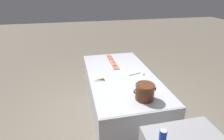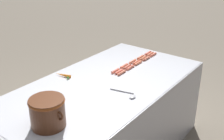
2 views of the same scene
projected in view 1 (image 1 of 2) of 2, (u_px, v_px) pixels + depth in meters
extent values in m
plane|color=#756B5B|center=(120.00, 115.00, 3.39)|extent=(20.00, 20.00, 0.00)
cube|color=#BCBCC1|center=(121.00, 96.00, 3.21)|extent=(1.08, 2.09, 0.83)
cube|color=silver|center=(121.00, 75.00, 3.04)|extent=(1.06, 2.05, 0.00)
cylinder|color=#D4674E|center=(111.00, 56.00, 3.82)|extent=(0.03, 0.11, 0.03)
sphere|color=#D4674E|center=(110.00, 55.00, 3.87)|extent=(0.03, 0.03, 0.03)
sphere|color=#D4674E|center=(111.00, 57.00, 3.78)|extent=(0.03, 0.03, 0.03)
cylinder|color=#CB6C52|center=(112.00, 58.00, 3.69)|extent=(0.03, 0.11, 0.03)
sphere|color=#CB6C52|center=(112.00, 57.00, 3.74)|extent=(0.03, 0.03, 0.03)
sphere|color=#CB6C52|center=(113.00, 59.00, 3.64)|extent=(0.03, 0.03, 0.03)
cylinder|color=#D8714E|center=(114.00, 61.00, 3.55)|extent=(0.03, 0.11, 0.03)
sphere|color=#D8714E|center=(113.00, 60.00, 3.60)|extent=(0.03, 0.03, 0.03)
sphere|color=#D8714E|center=(115.00, 62.00, 3.50)|extent=(0.03, 0.03, 0.03)
cylinder|color=#D66750|center=(116.00, 64.00, 3.41)|extent=(0.03, 0.11, 0.03)
sphere|color=#D66750|center=(115.00, 63.00, 3.46)|extent=(0.03, 0.03, 0.03)
sphere|color=#D66750|center=(116.00, 65.00, 3.36)|extent=(0.03, 0.03, 0.03)
cylinder|color=#D87155|center=(118.00, 68.00, 3.27)|extent=(0.03, 0.11, 0.03)
sphere|color=#D87155|center=(117.00, 66.00, 3.32)|extent=(0.03, 0.03, 0.03)
sphere|color=#D87155|center=(119.00, 69.00, 3.23)|extent=(0.03, 0.03, 0.03)
cylinder|color=#D17152|center=(109.00, 56.00, 3.82)|extent=(0.03, 0.11, 0.03)
sphere|color=#D17152|center=(109.00, 55.00, 3.87)|extent=(0.03, 0.03, 0.03)
sphere|color=#D17152|center=(109.00, 57.00, 3.77)|extent=(0.03, 0.03, 0.03)
cylinder|color=#CA6F4D|center=(111.00, 59.00, 3.68)|extent=(0.03, 0.11, 0.03)
sphere|color=#CA6F4D|center=(110.00, 58.00, 3.73)|extent=(0.03, 0.03, 0.03)
sphere|color=#CA6F4D|center=(111.00, 60.00, 3.63)|extent=(0.03, 0.03, 0.03)
cylinder|color=#D16B50|center=(112.00, 61.00, 3.54)|extent=(0.03, 0.11, 0.03)
sphere|color=#D16B50|center=(112.00, 60.00, 3.59)|extent=(0.03, 0.03, 0.03)
sphere|color=#D16B50|center=(113.00, 62.00, 3.50)|extent=(0.03, 0.03, 0.03)
cylinder|color=#CD6752|center=(114.00, 65.00, 3.40)|extent=(0.03, 0.11, 0.03)
sphere|color=#CD6752|center=(114.00, 63.00, 3.45)|extent=(0.03, 0.03, 0.03)
sphere|color=#CD6752|center=(114.00, 66.00, 3.35)|extent=(0.03, 0.03, 0.03)
cylinder|color=#D76753|center=(116.00, 68.00, 3.27)|extent=(0.03, 0.11, 0.03)
sphere|color=#D76753|center=(115.00, 67.00, 3.32)|extent=(0.03, 0.03, 0.03)
sphere|color=#D76753|center=(117.00, 69.00, 3.22)|extent=(0.03, 0.03, 0.03)
cylinder|color=#D26552|center=(107.00, 56.00, 3.82)|extent=(0.03, 0.11, 0.03)
sphere|color=#D26552|center=(107.00, 55.00, 3.87)|extent=(0.03, 0.03, 0.03)
sphere|color=#D26552|center=(108.00, 57.00, 3.77)|extent=(0.03, 0.03, 0.03)
cylinder|color=#CD6E4F|center=(109.00, 59.00, 3.67)|extent=(0.03, 0.11, 0.03)
sphere|color=#CD6E4F|center=(108.00, 58.00, 3.72)|extent=(0.03, 0.03, 0.03)
sphere|color=#CD6E4F|center=(109.00, 60.00, 3.63)|extent=(0.03, 0.03, 0.03)
cylinder|color=#D37153|center=(110.00, 62.00, 3.53)|extent=(0.03, 0.11, 0.03)
sphere|color=#D37153|center=(110.00, 61.00, 3.58)|extent=(0.03, 0.03, 0.03)
sphere|color=#D37153|center=(111.00, 63.00, 3.49)|extent=(0.03, 0.03, 0.03)
cylinder|color=#D36B50|center=(112.00, 65.00, 3.39)|extent=(0.03, 0.11, 0.03)
sphere|color=#D36B50|center=(111.00, 64.00, 3.44)|extent=(0.03, 0.03, 0.03)
sphere|color=#D36B50|center=(113.00, 66.00, 3.35)|extent=(0.03, 0.03, 0.03)
cylinder|color=#CD6650|center=(114.00, 68.00, 3.26)|extent=(0.03, 0.11, 0.03)
sphere|color=#CD6650|center=(113.00, 67.00, 3.30)|extent=(0.03, 0.03, 0.03)
sphere|color=#CD6650|center=(115.00, 69.00, 3.21)|extent=(0.03, 0.03, 0.03)
cylinder|color=#562D19|center=(145.00, 92.00, 2.35)|extent=(0.24, 0.24, 0.21)
torus|color=brown|center=(145.00, 86.00, 2.31)|extent=(0.25, 0.25, 0.03)
torus|color=#562D19|center=(154.00, 89.00, 2.36)|extent=(0.07, 0.02, 0.07)
torus|color=#562D19|center=(136.00, 91.00, 2.32)|extent=(0.07, 0.02, 0.07)
cylinder|color=#B7B7BC|center=(135.00, 74.00, 3.05)|extent=(0.22, 0.06, 0.01)
ellipsoid|color=#B7B7BC|center=(143.00, 74.00, 3.05)|extent=(0.06, 0.08, 0.02)
cone|color=orange|center=(98.00, 80.00, 2.84)|extent=(0.17, 0.06, 0.03)
sphere|color=#387F2D|center=(104.00, 80.00, 2.84)|extent=(0.02, 0.02, 0.02)
cylinder|color=#1938B2|center=(163.00, 136.00, 1.56)|extent=(0.07, 0.07, 0.12)
cylinder|color=silver|center=(164.00, 131.00, 1.53)|extent=(0.06, 0.06, 0.00)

